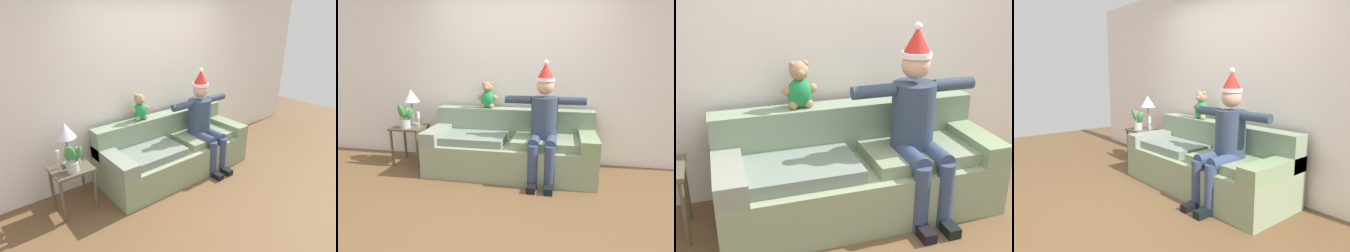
{
  "view_description": "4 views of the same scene",
  "coord_description": "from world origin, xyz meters",
  "views": [
    {
      "loc": [
        -2.52,
        -1.99,
        2.27
      ],
      "look_at": [
        -0.16,
        0.95,
        0.78
      ],
      "focal_mm": 31.5,
      "sensor_mm": 36.0,
      "label": 1
    },
    {
      "loc": [
        0.64,
        -2.62,
        1.54
      ],
      "look_at": [
        -0.02,
        0.79,
        0.7
      ],
      "focal_mm": 30.38,
      "sensor_mm": 36.0,
      "label": 2
    },
    {
      "loc": [
        -1.03,
        -1.84,
        1.9
      ],
      "look_at": [
        -0.18,
        0.79,
        0.83
      ],
      "focal_mm": 44.8,
      "sensor_mm": 36.0,
      "label": 3
    },
    {
      "loc": [
        2.72,
        -1.62,
        1.46
      ],
      "look_at": [
        -0.19,
        0.79,
        0.81
      ],
      "focal_mm": 33.54,
      "sensor_mm": 36.0,
      "label": 4
    }
  ],
  "objects": [
    {
      "name": "side_table",
      "position": [
        -1.52,
        1.08,
        0.45
      ],
      "size": [
        0.45,
        0.42,
        0.56
      ],
      "color": "brown",
      "rests_on": "ground_plane"
    },
    {
      "name": "person_seated",
      "position": [
        0.44,
        0.87,
        0.76
      ],
      "size": [
        1.02,
        0.77,
        1.51
      ],
      "color": "#303E55",
      "rests_on": "ground_plane"
    },
    {
      "name": "candle_short",
      "position": [
        -1.39,
        1.12,
        0.69
      ],
      "size": [
        0.04,
        0.04,
        0.21
      ],
      "color": "beige",
      "rests_on": "side_table"
    },
    {
      "name": "table_lamp",
      "position": [
        -1.5,
        1.16,
        0.97
      ],
      "size": [
        0.24,
        0.24,
        0.53
      ],
      "color": "gray",
      "rests_on": "side_table"
    },
    {
      "name": "teddy_bear",
      "position": [
        -0.39,
        1.3,
        1.0
      ],
      "size": [
        0.29,
        0.17,
        0.38
      ],
      "color": "#1E8544",
      "rests_on": "couch"
    },
    {
      "name": "candle_tall",
      "position": [
        -1.65,
        1.06,
        0.73
      ],
      "size": [
        0.04,
        0.04,
        0.27
      ],
      "color": "beige",
      "rests_on": "side_table"
    },
    {
      "name": "potted_plant",
      "position": [
        -1.52,
        0.98,
        0.71
      ],
      "size": [
        0.23,
        0.22,
        0.35
      ],
      "color": "#B3BAAF",
      "rests_on": "side_table"
    },
    {
      "name": "ground_plane",
      "position": [
        0.0,
        0.0,
        0.0
      ],
      "size": [
        10.0,
        10.0,
        0.0
      ],
      "primitive_type": "plane",
      "color": "brown"
    },
    {
      "name": "couch",
      "position": [
        0.0,
        1.03,
        0.33
      ],
      "size": [
        2.22,
        0.87,
        0.83
      ],
      "color": "gray",
      "rests_on": "ground_plane"
    },
    {
      "name": "back_wall",
      "position": [
        0.0,
        1.55,
        1.35
      ],
      "size": [
        7.0,
        0.1,
        2.7
      ],
      "primitive_type": "cube",
      "color": "white",
      "rests_on": "ground_plane"
    }
  ]
}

